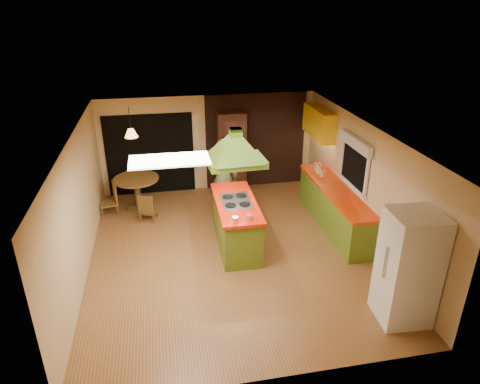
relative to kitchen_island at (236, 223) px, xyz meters
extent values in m
plane|color=#986132|center=(-0.17, -0.24, -0.50)|extent=(6.50, 6.50, 0.00)
plane|color=beige|center=(-0.17, 3.01, 0.75)|extent=(5.50, 0.00, 5.50)
plane|color=beige|center=(-0.17, -3.49, 0.75)|extent=(5.50, 0.00, 5.50)
plane|color=beige|center=(-2.92, -0.24, 0.75)|extent=(0.00, 6.50, 6.50)
plane|color=beige|center=(2.58, -0.24, 0.75)|extent=(0.00, 6.50, 6.50)
plane|color=silver|center=(-0.17, -0.24, 2.00)|extent=(6.50, 6.50, 0.00)
cube|color=#381E14|center=(1.08, 2.99, 0.75)|extent=(2.64, 0.03, 2.50)
cube|color=black|center=(-1.67, 2.99, 0.55)|extent=(2.20, 0.03, 2.10)
cube|color=olive|center=(2.28, 0.36, -0.07)|extent=(0.58, 3.00, 0.86)
cube|color=#E53807|center=(2.28, 0.36, 0.39)|extent=(0.62, 3.05, 0.06)
cube|color=yellow|center=(2.40, 1.96, 1.45)|extent=(0.34, 1.40, 0.70)
cube|color=black|center=(2.55, 0.16, 1.05)|extent=(0.03, 1.16, 0.96)
cube|color=white|center=(2.50, 0.16, 1.52)|extent=(0.10, 1.35, 0.22)
cube|color=white|center=(-1.27, -1.44, 1.98)|extent=(1.20, 0.60, 0.03)
cube|color=#5E761D|center=(0.00, 0.00, -0.04)|extent=(0.77, 1.92, 0.93)
cube|color=red|center=(0.00, 0.00, 0.46)|extent=(0.84, 2.01, 0.06)
cube|color=silver|center=(0.00, 0.00, 0.50)|extent=(0.59, 0.85, 0.02)
cube|color=#4F721C|center=(0.00, 0.00, 1.35)|extent=(1.12, 0.84, 0.13)
pyramid|color=#4F721C|center=(0.00, 0.00, 1.86)|extent=(1.12, 0.84, 0.45)
cube|color=#4F721C|center=(0.00, 0.00, 1.93)|extent=(0.22, 0.22, 0.13)
imported|color=brown|center=(-0.05, 1.35, 0.44)|extent=(0.75, 0.55, 1.89)
cube|color=white|center=(2.19, -2.67, 0.43)|extent=(0.81, 0.77, 1.87)
cube|color=#422115|center=(0.38, 2.71, 0.57)|extent=(0.74, 0.62, 2.14)
cube|color=black|center=(0.38, 2.41, 0.87)|extent=(0.55, 0.05, 0.45)
cube|color=black|center=(0.38, 2.41, 0.37)|extent=(0.55, 0.05, 0.45)
cylinder|color=brown|center=(-2.03, 2.12, 0.27)|extent=(1.07, 1.07, 0.05)
cylinder|color=brown|center=(-2.03, 2.12, -0.10)|extent=(0.14, 0.14, 0.75)
cylinder|color=brown|center=(-2.03, 2.12, -0.48)|extent=(0.60, 0.60, 0.05)
cone|color=#FF9E3F|center=(-2.03, 2.12, 1.40)|extent=(0.32, 0.32, 0.19)
cylinder|color=beige|center=(2.23, 1.40, 0.52)|extent=(0.15, 0.15, 0.21)
cylinder|color=#F7ECC6|center=(2.23, 1.29, 0.52)|extent=(0.18, 0.18, 0.20)
cylinder|color=beige|center=(2.23, 1.07, 0.49)|extent=(0.13, 0.13, 0.15)
camera|label=1|loc=(-1.37, -7.55, 4.21)|focal=32.00mm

